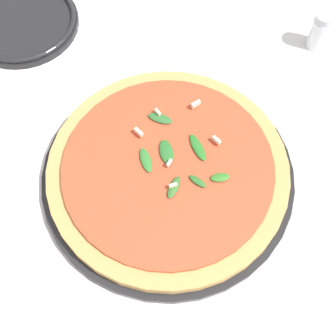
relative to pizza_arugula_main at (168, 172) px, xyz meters
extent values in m
plane|color=silver|center=(0.03, -0.03, -0.02)|extent=(6.00, 6.00, 0.00)
cylinder|color=black|center=(0.00, 0.00, -0.01)|extent=(0.36, 0.36, 0.01)
cylinder|color=tan|center=(0.00, 0.00, 0.00)|extent=(0.34, 0.34, 0.02)
cylinder|color=#C64728|center=(0.00, 0.00, 0.02)|extent=(0.30, 0.30, 0.01)
ellipsoid|color=#286528|center=(-0.01, 0.02, 0.02)|extent=(0.04, 0.04, 0.01)
ellipsoid|color=#2A6626|center=(0.05, -0.01, 0.02)|extent=(0.03, 0.02, 0.01)
ellipsoid|color=#336127|center=(0.02, -0.03, 0.02)|extent=(0.01, 0.04, 0.01)
ellipsoid|color=#317425|center=(0.07, 0.01, 0.02)|extent=(0.03, 0.02, 0.01)
ellipsoid|color=#2E722D|center=(-0.03, 0.00, 0.02)|extent=(0.04, 0.04, 0.01)
ellipsoid|color=#276E24|center=(0.03, 0.04, 0.02)|extent=(0.04, 0.04, 0.01)
ellipsoid|color=#2D632B|center=(-0.04, 0.07, 0.02)|extent=(0.04, 0.02, 0.01)
cube|color=#EFE5C6|center=(-0.06, 0.03, 0.03)|extent=(0.01, 0.01, 0.01)
cube|color=#EFE5C6|center=(0.02, -0.03, 0.03)|extent=(0.01, 0.01, 0.01)
cube|color=#EFE5C6|center=(0.00, 0.00, 0.03)|extent=(0.01, 0.01, 0.01)
cube|color=#EFE5C6|center=(-0.04, 0.07, 0.03)|extent=(0.01, 0.01, 0.01)
cube|color=#EFE5C6|center=(0.05, 0.06, 0.03)|extent=(0.01, 0.01, 0.01)
cube|color=#EFE5C6|center=(0.00, 0.11, 0.03)|extent=(0.01, 0.01, 0.01)
cylinder|color=black|center=(-0.34, 0.19, -0.01)|extent=(0.20, 0.20, 0.01)
torus|color=black|center=(-0.34, 0.19, 0.00)|extent=(0.19, 0.19, 0.01)
cylinder|color=silver|center=(0.14, 0.32, 0.01)|extent=(0.03, 0.03, 0.06)
cylinder|color=#B7B7BF|center=(0.14, 0.32, 0.04)|extent=(0.03, 0.03, 0.01)
camera|label=1|loc=(0.11, -0.28, 0.59)|focal=50.00mm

